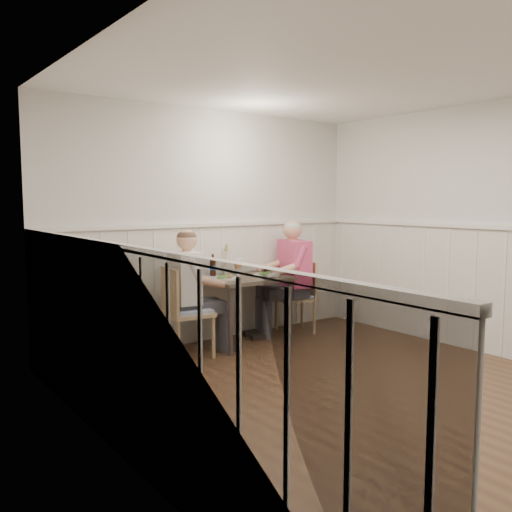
{
  "coord_description": "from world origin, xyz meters",
  "views": [
    {
      "loc": [
        -3.26,
        -2.98,
        1.61
      ],
      "look_at": [
        0.19,
        1.64,
        1.0
      ],
      "focal_mm": 38.0,
      "sensor_mm": 36.0,
      "label": 1
    }
  ],
  "objects_px": {
    "chair_left": "(183,309)",
    "man_in_pink": "(291,286)",
    "dining_table": "(245,286)",
    "grass_vase": "(225,260)",
    "chair_right": "(299,294)",
    "beer_bottle": "(213,266)",
    "diner_cream": "(189,302)"
  },
  "relations": [
    {
      "from": "chair_left",
      "to": "grass_vase",
      "type": "xyz_separation_m",
      "value": [
        0.75,
        0.37,
        0.41
      ]
    },
    {
      "from": "man_in_pink",
      "to": "diner_cream",
      "type": "bearing_deg",
      "value": -178.34
    },
    {
      "from": "chair_right",
      "to": "man_in_pink",
      "type": "distance_m",
      "value": 0.17
    },
    {
      "from": "man_in_pink",
      "to": "chair_right",
      "type": "bearing_deg",
      "value": -0.3
    },
    {
      "from": "chair_left",
      "to": "man_in_pink",
      "type": "bearing_deg",
      "value": 3.78
    },
    {
      "from": "chair_right",
      "to": "chair_left",
      "type": "xyz_separation_m",
      "value": [
        -1.64,
        -0.1,
        0.04
      ]
    },
    {
      "from": "chair_right",
      "to": "grass_vase",
      "type": "xyz_separation_m",
      "value": [
        -0.89,
        0.27,
        0.45
      ]
    },
    {
      "from": "chair_right",
      "to": "chair_left",
      "type": "height_order",
      "value": "chair_left"
    },
    {
      "from": "chair_left",
      "to": "man_in_pink",
      "type": "relative_size",
      "value": 0.67
    },
    {
      "from": "dining_table",
      "to": "chair_right",
      "type": "distance_m",
      "value": 0.85
    },
    {
      "from": "dining_table",
      "to": "chair_left",
      "type": "distance_m",
      "value": 0.83
    },
    {
      "from": "dining_table",
      "to": "man_in_pink",
      "type": "xyz_separation_m",
      "value": [
        0.7,
        0.04,
        -0.07
      ]
    },
    {
      "from": "diner_cream",
      "to": "grass_vase",
      "type": "distance_m",
      "value": 0.81
    },
    {
      "from": "chair_left",
      "to": "man_in_pink",
      "type": "height_order",
      "value": "man_in_pink"
    },
    {
      "from": "beer_bottle",
      "to": "grass_vase",
      "type": "xyz_separation_m",
      "value": [
        0.19,
        0.05,
        0.06
      ]
    },
    {
      "from": "dining_table",
      "to": "grass_vase",
      "type": "bearing_deg",
      "value": 102.18
    },
    {
      "from": "dining_table",
      "to": "man_in_pink",
      "type": "relative_size",
      "value": 0.65
    },
    {
      "from": "dining_table",
      "to": "diner_cream",
      "type": "height_order",
      "value": "diner_cream"
    },
    {
      "from": "chair_right",
      "to": "man_in_pink",
      "type": "bearing_deg",
      "value": 179.7
    },
    {
      "from": "diner_cream",
      "to": "grass_vase",
      "type": "height_order",
      "value": "diner_cream"
    },
    {
      "from": "dining_table",
      "to": "diner_cream",
      "type": "relative_size",
      "value": 0.68
    },
    {
      "from": "chair_right",
      "to": "beer_bottle",
      "type": "relative_size",
      "value": 3.45
    },
    {
      "from": "man_in_pink",
      "to": "beer_bottle",
      "type": "height_order",
      "value": "man_in_pink"
    },
    {
      "from": "chair_left",
      "to": "beer_bottle",
      "type": "distance_m",
      "value": 0.74
    },
    {
      "from": "man_in_pink",
      "to": "grass_vase",
      "type": "relative_size",
      "value": 3.71
    },
    {
      "from": "man_in_pink",
      "to": "beer_bottle",
      "type": "distance_m",
      "value": 1.02
    },
    {
      "from": "chair_left",
      "to": "beer_bottle",
      "type": "bearing_deg",
      "value": 30.09
    },
    {
      "from": "man_in_pink",
      "to": "diner_cream",
      "type": "xyz_separation_m",
      "value": [
        -1.42,
        -0.04,
        -0.02
      ]
    },
    {
      "from": "chair_left",
      "to": "man_in_pink",
      "type": "xyz_separation_m",
      "value": [
        1.52,
        0.1,
        0.08
      ]
    },
    {
      "from": "beer_bottle",
      "to": "diner_cream",
      "type": "bearing_deg",
      "value": -150.31
    },
    {
      "from": "chair_left",
      "to": "beer_bottle",
      "type": "relative_size",
      "value": 3.71
    },
    {
      "from": "chair_right",
      "to": "chair_left",
      "type": "relative_size",
      "value": 0.93
    }
  ]
}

